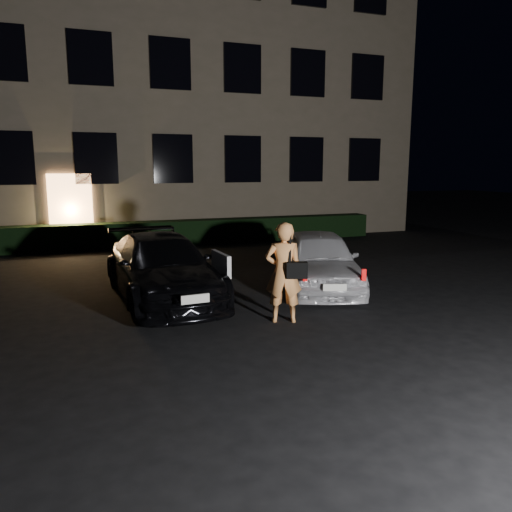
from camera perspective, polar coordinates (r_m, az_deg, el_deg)
name	(u,v)px	position (r m, az deg, el deg)	size (l,w,h in m)	color
ground	(305,339)	(8.16, 5.59, -9.44)	(80.00, 80.00, 0.00)	black
building	(153,87)	(22.41, -11.69, 18.37)	(20.00, 8.11, 12.00)	#6B604D
hedge	(178,233)	(17.90, -8.96, 2.66)	(15.00, 0.70, 0.85)	black
sedan	(162,268)	(10.54, -10.67, -1.32)	(2.20, 4.74, 1.33)	black
hatch	(319,260)	(11.28, 7.18, -0.45)	(2.70, 4.21, 1.33)	silver
man	(284,272)	(8.80, 3.21, -1.87)	(0.76, 0.63, 1.79)	#EC9750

